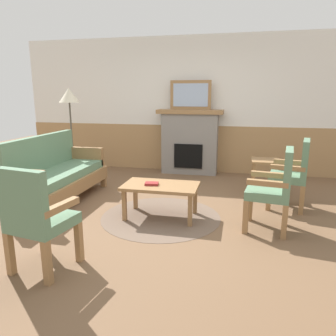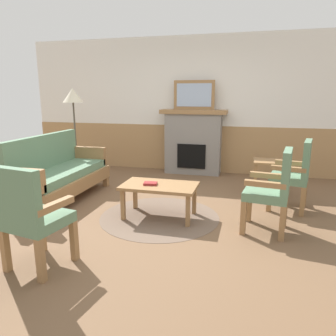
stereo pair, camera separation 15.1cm
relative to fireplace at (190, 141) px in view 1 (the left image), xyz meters
name	(u,v)px [view 1 (the left image)]	position (x,y,z in m)	size (l,w,h in m)	color
ground_plane	(162,213)	(0.00, -2.35, -0.65)	(14.00, 14.00, 0.00)	brown
wall_back	(192,107)	(0.00, 0.25, 0.66)	(7.20, 0.14, 2.70)	white
fireplace	(190,141)	(0.00, 0.00, 0.00)	(1.30, 0.44, 1.28)	gray
framed_picture	(191,95)	(0.00, 0.00, 0.91)	(0.80, 0.04, 0.56)	olive
couch	(57,175)	(-1.65, -2.17, -0.26)	(0.70, 1.80, 0.98)	olive
coffee_table	(161,189)	(0.01, -2.47, -0.27)	(0.96, 0.56, 0.44)	olive
round_rug	(161,216)	(0.01, -2.47, -0.65)	(1.56, 1.56, 0.01)	brown
book_on_table	(152,184)	(-0.10, -2.51, -0.20)	(0.17, 0.12, 0.03)	maroon
armchair_near_fireplace	(275,186)	(1.39, -2.58, -0.11)	(0.54, 0.54, 0.98)	olive
armchair_by_window_left	(294,171)	(1.73, -1.75, -0.11)	(0.57, 0.57, 0.98)	olive
armchair_front_left	(36,215)	(-0.73, -3.99, -0.11)	(0.55, 0.55, 0.98)	olive
side_table	(265,167)	(1.40, -1.08, -0.22)	(0.44, 0.44, 0.55)	olive
floor_lamp_by_couch	(69,101)	(-2.03, -1.02, 0.80)	(0.36, 0.36, 1.68)	#332D28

